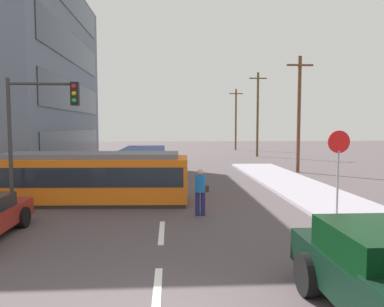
# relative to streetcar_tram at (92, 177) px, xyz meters

# --- Properties ---
(ground_plane) EXTENTS (120.00, 120.00, 0.00)m
(ground_plane) POSITION_rel_streetcar_tram_xyz_m (2.97, -0.43, -1.07)
(ground_plane) COLOR #4D4346
(sidewalk_curb_right) EXTENTS (3.20, 36.00, 0.14)m
(sidewalk_curb_right) POSITION_rel_streetcar_tram_xyz_m (9.77, -4.43, -1.00)
(sidewalk_curb_right) COLOR #958F9A
(sidewalk_curb_right) RESTS_ON ground
(lane_stripe_1) EXTENTS (0.16, 2.40, 0.01)m
(lane_stripe_1) POSITION_rel_streetcar_tram_xyz_m (2.97, -8.43, -1.07)
(lane_stripe_1) COLOR silver
(lane_stripe_1) RESTS_ON ground
(lane_stripe_2) EXTENTS (0.16, 2.40, 0.01)m
(lane_stripe_2) POSITION_rel_streetcar_tram_xyz_m (2.97, -4.43, -1.07)
(lane_stripe_2) COLOR silver
(lane_stripe_2) RESTS_ON ground
(lane_stripe_3) EXTENTS (0.16, 2.40, 0.01)m
(lane_stripe_3) POSITION_rel_streetcar_tram_xyz_m (2.97, 6.00, -1.07)
(lane_stripe_3) COLOR silver
(lane_stripe_3) RESTS_ON ground
(lane_stripe_4) EXTENTS (0.16, 2.40, 0.01)m
(lane_stripe_4) POSITION_rel_streetcar_tram_xyz_m (2.97, 12.00, -1.07)
(lane_stripe_4) COLOR silver
(lane_stripe_4) RESTS_ON ground
(streetcar_tram) EXTENTS (8.00, 2.87, 2.07)m
(streetcar_tram) POSITION_rel_streetcar_tram_xyz_m (0.00, 0.00, 0.00)
(streetcar_tram) COLOR orange
(streetcar_tram) RESTS_ON ground
(city_bus) EXTENTS (2.55, 5.76, 1.80)m
(city_bus) POSITION_rel_streetcar_tram_xyz_m (1.61, 7.71, -0.04)
(city_bus) COLOR #354B94
(city_bus) RESTS_ON ground
(pedestrian_crossing) EXTENTS (0.51, 0.36, 1.67)m
(pedestrian_crossing) POSITION_rel_streetcar_tram_xyz_m (4.30, -2.48, -0.13)
(pedestrian_crossing) COLOR navy
(pedestrian_crossing) RESTS_ON ground
(stop_sign) EXTENTS (0.76, 0.07, 2.88)m
(stop_sign) POSITION_rel_streetcar_tram_xyz_m (8.92, -3.22, 1.12)
(stop_sign) COLOR gray
(stop_sign) RESTS_ON sidewalk_curb_right
(traffic_light_mast) EXTENTS (2.55, 0.33, 4.88)m
(traffic_light_mast) POSITION_rel_streetcar_tram_xyz_m (-1.53, -1.65, 2.34)
(traffic_light_mast) COLOR #333333
(traffic_light_mast) RESTS_ON ground
(utility_pole_mid) EXTENTS (1.80, 0.24, 7.84)m
(utility_pole_mid) POSITION_rel_streetcar_tram_xyz_m (11.97, 9.13, 3.03)
(utility_pole_mid) COLOR brown
(utility_pole_mid) RESTS_ON ground
(utility_pole_far) EXTENTS (1.80, 0.24, 8.62)m
(utility_pole_far) POSITION_rel_streetcar_tram_xyz_m (12.27, 22.01, 3.42)
(utility_pole_far) COLOR brown
(utility_pole_far) RESTS_ON ground
(utility_pole_distant) EXTENTS (1.80, 0.24, 7.99)m
(utility_pole_distant) POSITION_rel_streetcar_tram_xyz_m (11.94, 32.56, 3.10)
(utility_pole_distant) COLOR brown
(utility_pole_distant) RESTS_ON ground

